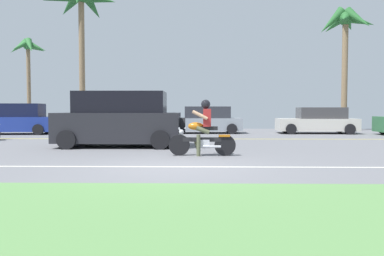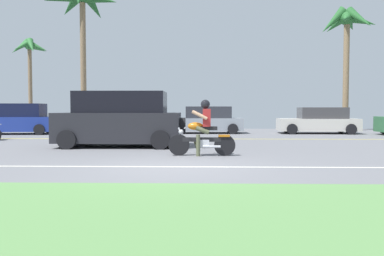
# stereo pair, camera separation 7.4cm
# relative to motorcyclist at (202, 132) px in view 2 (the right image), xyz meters

# --- Properties ---
(ground) EXTENTS (56.00, 30.00, 0.04)m
(ground) POSITION_rel_motorcyclist_xyz_m (-0.66, 0.65, -0.70)
(ground) COLOR slate
(grass_median) EXTENTS (56.00, 3.80, 0.06)m
(grass_median) POSITION_rel_motorcyclist_xyz_m (-0.66, -6.45, -0.65)
(grass_median) COLOR #5B8C4C
(grass_median) RESTS_ON ground
(lane_line_near) EXTENTS (50.40, 0.12, 0.01)m
(lane_line_near) POSITION_rel_motorcyclist_xyz_m (-0.66, -2.22, -0.67)
(lane_line_near) COLOR silver
(lane_line_near) RESTS_ON ground
(lane_line_far) EXTENTS (50.40, 0.12, 0.01)m
(lane_line_far) POSITION_rel_motorcyclist_xyz_m (-0.66, 6.31, -0.67)
(lane_line_far) COLOR yellow
(lane_line_far) RESTS_ON ground
(motorcyclist) EXTENTS (1.92, 0.63, 1.61)m
(motorcyclist) POSITION_rel_motorcyclist_xyz_m (0.00, 0.00, 0.00)
(motorcyclist) COLOR black
(motorcyclist) RESTS_ON ground
(suv_nearby) EXTENTS (4.53, 2.25, 1.95)m
(suv_nearby) POSITION_rel_motorcyclist_xyz_m (-2.92, 2.72, 0.27)
(suv_nearby) COLOR #232328
(suv_nearby) RESTS_ON ground
(parked_car_0) EXTENTS (3.89, 2.04, 1.63)m
(parked_car_0) POSITION_rel_motorcyclist_xyz_m (-9.75, 9.53, 0.07)
(parked_car_0) COLOR navy
(parked_car_0) RESTS_ON ground
(parked_car_1) EXTENTS (3.88, 1.92, 1.54)m
(parked_car_1) POSITION_rel_motorcyclist_xyz_m (-4.67, 10.14, 0.04)
(parked_car_1) COLOR white
(parked_car_1) RESTS_ON ground
(parked_car_2) EXTENTS (4.32, 1.93, 1.47)m
(parked_car_2) POSITION_rel_motorcyclist_xyz_m (0.14, 10.55, 0.01)
(parked_car_2) COLOR #8C939E
(parked_car_2) RESTS_ON ground
(parked_car_3) EXTENTS (4.29, 2.05, 1.42)m
(parked_car_3) POSITION_rel_motorcyclist_xyz_m (6.37, 10.49, -0.01)
(parked_car_3) COLOR beige
(parked_car_3) RESTS_ON ground
(palm_tree_0) EXTENTS (3.49, 3.48, 7.50)m
(palm_tree_0) POSITION_rel_motorcyclist_xyz_m (8.73, 13.02, 5.54)
(palm_tree_0) COLOR #846B4C
(palm_tree_0) RESTS_ON ground
(palm_tree_1) EXTENTS (4.75, 4.77, 9.22)m
(palm_tree_1) POSITION_rel_motorcyclist_xyz_m (-7.50, 13.44, 7.08)
(palm_tree_1) COLOR #846B4C
(palm_tree_1) RESTS_ON ground
(palm_tree_2) EXTENTS (2.38, 2.32, 5.75)m
(palm_tree_2) POSITION_rel_motorcyclist_xyz_m (-10.78, 13.32, 4.13)
(palm_tree_2) COLOR #846B4C
(palm_tree_2) RESTS_ON ground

